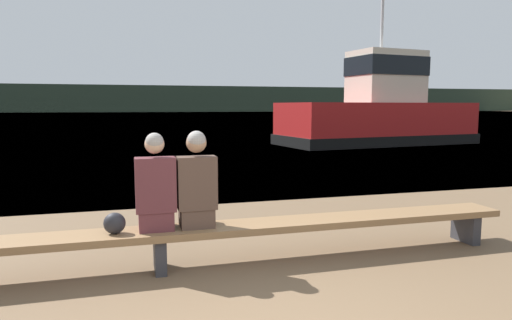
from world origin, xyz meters
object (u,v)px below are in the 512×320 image
(bench_main, at_px, (159,236))
(person_right, at_px, (197,185))
(person_left, at_px, (156,188))
(shopping_bag, at_px, (115,223))
(tugboat_red, at_px, (379,115))

(bench_main, relative_size, person_right, 8.00)
(person_left, distance_m, shopping_bag, 0.55)
(person_left, relative_size, person_right, 0.99)
(shopping_bag, relative_size, tugboat_red, 0.02)
(person_right, distance_m, shopping_bag, 0.94)
(shopping_bag, bearing_deg, person_left, 3.46)
(shopping_bag, xyz_separation_m, tugboat_red, (11.52, 14.23, 0.79))
(bench_main, xyz_separation_m, tugboat_red, (11.06, 14.21, 0.97))
(person_right, bearing_deg, person_left, 179.87)
(shopping_bag, bearing_deg, bench_main, 3.26)
(person_right, bearing_deg, shopping_bag, -178.36)
(tugboat_red, bearing_deg, bench_main, 134.58)
(person_right, relative_size, shopping_bag, 4.73)
(bench_main, bearing_deg, tugboat_red, 52.09)
(tugboat_red, bearing_deg, shopping_bag, 133.51)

